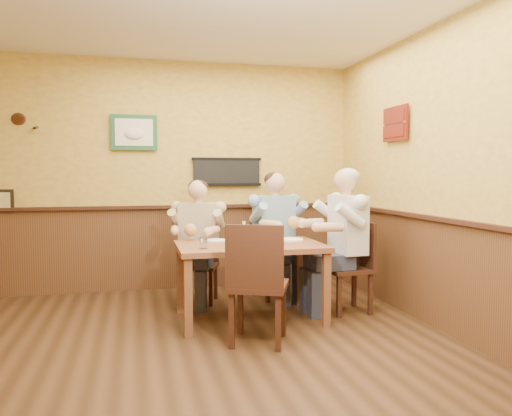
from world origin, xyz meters
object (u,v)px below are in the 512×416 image
at_px(dining_table, 250,253).
at_px(diner_blue_polo, 274,242).
at_px(diner_white_elder, 347,248).
at_px(cola_tumbler, 278,239).
at_px(chair_right_end, 347,267).
at_px(water_glass_mid, 269,240).
at_px(diner_tan_shirt, 199,248).
at_px(chair_near_side, 258,283).
at_px(hot_sauce_bottle, 244,234).
at_px(chair_back_right, 274,258).
at_px(water_glass_left, 203,243).
at_px(salt_shaker, 243,240).
at_px(pepper_shaker, 241,239).
at_px(chair_back_left, 199,264).

distance_m(dining_table, diner_blue_polo, 0.92).
distance_m(diner_blue_polo, diner_white_elder, 0.94).
bearing_deg(cola_tumbler, chair_right_end, 12.45).
bearing_deg(water_glass_mid, diner_tan_shirt, 117.45).
height_order(chair_near_side, cola_tumbler, chair_near_side).
distance_m(chair_near_side, diner_white_elder, 1.32).
distance_m(chair_right_end, hot_sauce_bottle, 1.17).
bearing_deg(diner_white_elder, hot_sauce_bottle, -89.63).
bearing_deg(chair_back_right, dining_table, -133.46).
distance_m(water_glass_left, salt_shaker, 0.43).
xyz_separation_m(diner_tan_shirt, cola_tumbler, (0.65, -0.91, 0.19)).
bearing_deg(diner_tan_shirt, diner_white_elder, -8.65).
bearing_deg(diner_blue_polo, chair_back_right, 0.00).
bearing_deg(chair_back_right, pepper_shaker, -137.22).
xyz_separation_m(water_glass_left, salt_shaker, (0.40, 0.15, -0.01)).
distance_m(water_glass_left, hot_sauce_bottle, 0.46).
height_order(chair_back_left, chair_right_end, chair_right_end).
distance_m(chair_back_right, water_glass_left, 1.42).
bearing_deg(chair_back_left, hot_sauce_bottle, -48.79).
relative_size(chair_near_side, salt_shaker, 12.07).
xyz_separation_m(dining_table, cola_tumbler, (0.25, -0.13, 0.15)).
height_order(dining_table, diner_tan_shirt, diner_tan_shirt).
bearing_deg(chair_back_left, water_glass_mid, -44.06).
xyz_separation_m(chair_near_side, water_glass_mid, (0.20, 0.42, 0.30)).
distance_m(dining_table, diner_tan_shirt, 0.88).
relative_size(diner_blue_polo, water_glass_left, 12.29).
xyz_separation_m(chair_right_end, diner_tan_shirt, (-1.44, 0.74, 0.14)).
relative_size(water_glass_left, salt_shaker, 1.25).
relative_size(water_glass_mid, hot_sauce_bottle, 0.59).
relative_size(chair_back_left, hot_sauce_bottle, 4.28).
xyz_separation_m(diner_tan_shirt, diner_blue_polo, (0.87, 0.01, 0.04)).
distance_m(chair_back_left, hot_sauce_bottle, 0.97).
xyz_separation_m(diner_white_elder, hot_sauce_bottle, (-1.10, -0.07, 0.18)).
bearing_deg(salt_shaker, cola_tumbler, -12.94).
height_order(chair_back_left, hot_sauce_bottle, hot_sauce_bottle).
bearing_deg(hot_sauce_bottle, chair_back_right, 56.88).
distance_m(diner_blue_polo, pepper_shaker, 1.02).
xyz_separation_m(chair_back_left, chair_back_right, (0.87, 0.01, 0.03)).
distance_m(diner_blue_polo, hot_sauce_bottle, 0.99).
height_order(chair_back_right, diner_blue_polo, diner_blue_polo).
xyz_separation_m(dining_table, water_glass_mid, (0.13, -0.24, 0.15)).
bearing_deg(chair_back_right, water_glass_left, -146.37).
bearing_deg(diner_tan_shirt, salt_shaker, -50.36).
relative_size(chair_right_end, diner_white_elder, 0.70).
bearing_deg(chair_back_right, diner_tan_shirt, 167.79).
distance_m(diner_blue_polo, water_glass_mid, 1.09).
distance_m(diner_tan_shirt, diner_blue_polo, 0.87).
bearing_deg(chair_back_right, hot_sauce_bottle, -135.97).
distance_m(diner_white_elder, pepper_shaker, 1.15).
distance_m(dining_table, chair_near_side, 0.68).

